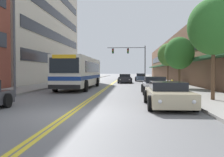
{
  "coord_description": "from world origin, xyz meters",
  "views": [
    {
      "loc": [
        2.42,
        -9.81,
        1.72
      ],
      "look_at": [
        -0.05,
        24.51,
        0.72
      ],
      "focal_mm": 40.0,
      "sensor_mm": 36.0,
      "label": 1
    }
  ],
  "objects": [
    {
      "name": "street_tree_right_near",
      "position": [
        7.04,
        4.41,
        4.18
      ],
      "size": [
        2.85,
        2.85,
        5.62
      ],
      "color": "brown",
      "rests_on": "sidewalk_right"
    },
    {
      "name": "sidewalk_right",
      "position": [
        7.36,
        37.0,
        0.07
      ],
      "size": [
        3.72,
        106.0,
        0.13
      ],
      "color": "gray",
      "rests_on": "ground_plane"
    },
    {
      "name": "car_charcoal_moving_lead",
      "position": [
        1.71,
        26.92,
        0.63
      ],
      "size": [
        2.06,
        4.64,
        1.31
      ],
      "color": "#232328",
      "rests_on": "ground_plane"
    },
    {
      "name": "car_silver_parked_right_far",
      "position": [
        4.34,
        9.54,
        0.61
      ],
      "size": [
        1.97,
        4.34,
        1.3
      ],
      "color": "#B7B7BC",
      "rests_on": "ground_plane"
    },
    {
      "name": "centre_line",
      "position": [
        0.0,
        37.0,
        0.0
      ],
      "size": [
        0.34,
        106.0,
        0.01
      ],
      "color": "yellow",
      "rests_on": "ground_plane"
    },
    {
      "name": "car_champagne_parked_left_mid",
      "position": [
        -4.33,
        27.19,
        0.64
      ],
      "size": [
        2.01,
        4.66,
        1.38
      ],
      "color": "beige",
      "rests_on": "ground_plane"
    },
    {
      "name": "car_beige_parked_right_foreground",
      "position": [
        4.26,
        2.43,
        0.58
      ],
      "size": [
        2.13,
        4.81,
        1.21
      ],
      "color": "#BCAD89",
      "rests_on": "ground_plane"
    },
    {
      "name": "car_slate_blue_parked_right_mid",
      "position": [
        4.33,
        33.84,
        0.63
      ],
      "size": [
        2.01,
        4.22,
        1.34
      ],
      "color": "#475675",
      "rests_on": "ground_plane"
    },
    {
      "name": "street_lamp_left_near",
      "position": [
        -4.91,
        6.39,
        4.36
      ],
      "size": [
        2.55,
        0.28,
        7.2
      ],
      "color": "#47474C",
      "rests_on": "ground_plane"
    },
    {
      "name": "car_white_parked_left_far",
      "position": [
        -4.44,
        33.69,
        0.58
      ],
      "size": [
        2.03,
        4.53,
        1.24
      ],
      "color": "white",
      "rests_on": "ground_plane"
    },
    {
      "name": "traffic_signal_mast",
      "position": [
        2.77,
        36.43,
        4.62
      ],
      "size": [
        7.07,
        0.38,
        6.43
      ],
      "color": "#47474C",
      "rests_on": "ground_plane"
    },
    {
      "name": "city_bus",
      "position": [
        -2.56,
        14.96,
        1.72
      ],
      "size": [
        2.9,
        12.19,
        3.03
      ],
      "color": "silver",
      "rests_on": "ground_plane"
    },
    {
      "name": "street_tree_right_far",
      "position": [
        7.84,
        26.33,
        4.08
      ],
      "size": [
        2.95,
        2.95,
        5.58
      ],
      "color": "brown",
      "rests_on": "sidewalk_right"
    },
    {
      "name": "fire_hydrant",
      "position": [
        5.95,
        11.37,
        0.57
      ],
      "size": [
        0.32,
        0.24,
        0.87
      ],
      "color": "yellow",
      "rests_on": "sidewalk_right"
    },
    {
      "name": "ground_plane",
      "position": [
        0.0,
        37.0,
        0.0
      ],
      "size": [
        240.0,
        240.0,
        0.0
      ],
      "primitive_type": "plane",
      "color": "slate"
    },
    {
      "name": "office_tower_left",
      "position": [
        -15.45,
        30.63,
        12.71
      ],
      "size": [
        12.08,
        30.66,
        25.43
      ],
      "color": "beige",
      "rests_on": "ground_plane"
    },
    {
      "name": "storefront_row_right",
      "position": [
        13.44,
        37.0,
        3.78
      ],
      "size": [
        9.1,
        68.0,
        7.56
      ],
      "color": "brown",
      "rests_on": "ground_plane"
    },
    {
      "name": "street_tree_right_mid",
      "position": [
        7.2,
        14.81,
        3.46
      ],
      "size": [
        2.85,
        2.85,
        4.91
      ],
      "color": "brown",
      "rests_on": "sidewalk_right"
    },
    {
      "name": "sidewalk_left",
      "position": [
        -7.36,
        37.0,
        0.07
      ],
      "size": [
        3.72,
        106.0,
        0.13
      ],
      "color": "gray",
      "rests_on": "ground_plane"
    }
  ]
}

